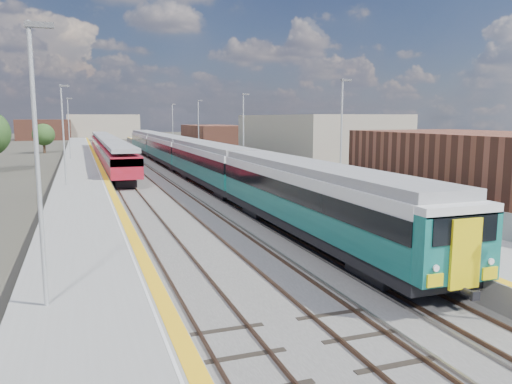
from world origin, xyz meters
TOP-DOWN VIEW (x-y plane):
  - ground at (0.00, 50.00)m, footprint 320.00×320.00m
  - ballast_bed at (-2.25, 52.50)m, footprint 10.50×155.00m
  - tracks at (-1.65, 54.18)m, footprint 8.96×160.00m
  - platform_right at (5.28, 52.49)m, footprint 4.70×155.00m
  - platform_left at (-9.05, 52.49)m, footprint 4.30×155.00m
  - buildings at (-18.12, 138.60)m, footprint 72.00×185.50m
  - green_train at (1.50, 46.20)m, footprint 2.94×81.76m
  - red_train at (-5.50, 63.29)m, footprint 2.71×55.05m
  - tree_c at (-14.80, 87.58)m, footprint 3.75×3.75m
  - tree_d at (23.85, 58.68)m, footprint 4.69×4.69m

SIDE VIEW (x-z plane):
  - ground at x=0.00m, z-range 0.00..0.00m
  - ballast_bed at x=-2.25m, z-range 0.00..0.06m
  - tracks at x=-1.65m, z-range 0.02..0.19m
  - platform_left at x=-9.05m, z-range -3.74..4.78m
  - platform_right at x=5.28m, z-range -3.72..4.80m
  - red_train at x=-5.50m, z-range 0.31..3.74m
  - green_train at x=1.50m, z-range 0.66..3.90m
  - tree_c at x=-14.80m, z-range 0.65..5.73m
  - tree_d at x=23.85m, z-range 0.82..7.17m
  - buildings at x=-18.12m, z-range -9.30..30.70m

